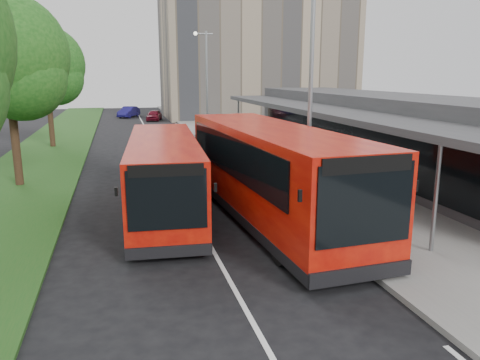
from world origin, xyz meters
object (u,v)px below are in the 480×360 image
object	(u,v)px
tree_mid	(7,63)
litter_bin	(272,161)
lamp_post_far	(206,78)
bus_second	(164,175)
bus_main	(271,174)
bollard	(232,139)
car_far	(129,112)
lamp_post_near	(309,83)
car_near	(154,115)
tree_far	(46,70)

from	to	relation	value
tree_mid	litter_bin	distance (m)	13.05
lamp_post_far	bus_second	world-z (taller)	lamp_post_far
bus_main	litter_bin	distance (m)	8.08
bus_second	bollard	world-z (taller)	bus_second
bus_main	bus_second	world-z (taller)	bus_main
bus_second	car_far	size ratio (longest dim) A/B	2.58
lamp_post_near	car_near	bearing A→B (deg)	94.21
bollard	litter_bin	bearing A→B (deg)	-89.38
lamp_post_near	car_near	distance (m)	37.36
bus_second	litter_bin	size ratio (longest dim) A/B	9.96
bus_main	bus_second	bearing A→B (deg)	148.54
bus_main	car_far	distance (m)	42.66
lamp_post_near	bollard	world-z (taller)	lamp_post_near
lamp_post_near	car_near	world-z (taller)	lamp_post_near
lamp_post_far	bus_main	size ratio (longest dim) A/B	0.68
car_far	car_near	bearing A→B (deg)	-36.03
bus_second	bollard	size ratio (longest dim) A/B	9.62
lamp_post_far	tree_far	bearing A→B (deg)	-175.13
bollard	car_far	world-z (taller)	car_far
tree_far	lamp_post_near	xyz separation A→B (m)	(11.13, -19.05, -0.61)
tree_far	bus_main	xyz separation A→B (m)	(9.54, -19.81, -3.64)
tree_far	litter_bin	world-z (taller)	tree_far
bus_second	car_near	xyz separation A→B (m)	(2.36, 35.92, -0.85)
tree_far	car_near	size ratio (longest dim) A/B	2.42
bollard	lamp_post_far	bearing A→B (deg)	101.12
lamp_post_near	bus_second	distance (m)	6.16
bus_second	car_near	size ratio (longest dim) A/B	2.94
lamp_post_near	bollard	distance (m)	15.97
tree_far	lamp_post_far	distance (m)	11.19
bollard	bus_main	bearing A→B (deg)	-98.74
bus_main	car_near	world-z (taller)	bus_main
tree_mid	lamp_post_near	world-z (taller)	tree_mid
bus_main	litter_bin	world-z (taller)	bus_main
car_near	tree_mid	bearing A→B (deg)	-91.80
litter_bin	bollard	xyz separation A→B (m)	(-0.09, 8.59, 0.02)
lamp_post_far	bus_second	bearing A→B (deg)	-105.08
bus_main	car_far	bearing A→B (deg)	91.60
tree_mid	lamp_post_near	distance (m)	13.20
bollard	car_far	distance (m)	27.04
car_near	tree_far	bearing A→B (deg)	-101.20
bus_main	bollard	distance (m)	16.40
car_near	car_far	xyz separation A→B (m)	(-2.61, 4.70, 0.06)
bus_main	tree_far	bearing A→B (deg)	112.28
litter_bin	car_far	distance (m)	35.47
tree_far	bus_main	bearing A→B (deg)	-64.28
litter_bin	car_far	world-z (taller)	car_far
bus_main	litter_bin	xyz separation A→B (m)	(2.58, 7.59, -1.03)
bollard	car_far	xyz separation A→B (m)	(-6.24, 26.31, -0.03)
lamp_post_far	car_far	size ratio (longest dim) A/B	2.06
bus_main	car_near	xyz separation A→B (m)	(-1.14, 37.78, -1.10)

